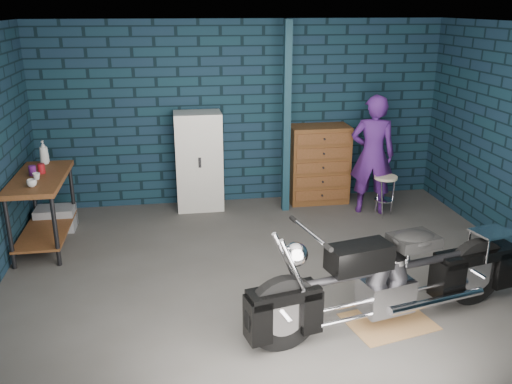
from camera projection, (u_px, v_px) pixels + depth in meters
ground at (273, 272)px, 6.15m from camera, size 6.00×6.00×0.00m
room_walls at (266, 97)px, 6.04m from camera, size 6.02×5.01×2.71m
support_post at (287, 120)px, 7.61m from camera, size 0.10×0.10×2.70m
workbench at (44, 211)px, 6.71m from camera, size 0.60×1.40×0.91m
drip_mat at (389, 322)px, 5.19m from camera, size 0.91×0.76×0.01m
motorcycle at (393, 271)px, 5.01m from camera, size 2.57×1.19×1.09m
person at (372, 155)px, 7.70m from camera, size 0.72×0.57×1.72m
storage_bin at (56, 219)px, 7.28m from camera, size 0.50×0.36×0.31m
locker at (199, 161)px, 7.89m from camera, size 0.67×0.48×1.44m
tool_chest at (319, 164)px, 8.21m from camera, size 0.88×0.49×1.18m
shop_stool at (384, 196)px, 7.72m from camera, size 0.36×0.36×0.59m
cup_a at (32, 183)px, 6.17m from camera, size 0.14×0.14×0.09m
cup_b at (36, 176)px, 6.43m from camera, size 0.09×0.09×0.08m
mug_purple at (32, 171)px, 6.58m from camera, size 0.10×0.10×0.12m
mug_red at (41, 169)px, 6.66m from camera, size 0.10×0.10×0.12m
bottle at (44, 152)px, 7.04m from camera, size 0.12×0.12×0.31m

